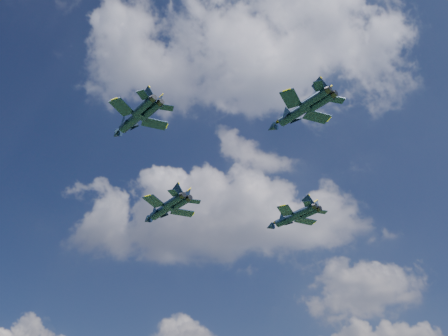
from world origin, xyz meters
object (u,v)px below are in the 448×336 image
jet_lead (161,211)px  jet_right (287,219)px  jet_left (131,122)px  jet_slot (293,114)px

jet_lead → jet_right: bearing=-38.4°
jet_left → jet_slot: jet_left is taller
jet_lead → jet_left: (1.71, -26.93, 1.62)m
jet_left → jet_slot: (25.91, 1.53, -0.32)m
jet_slot → jet_lead: bearing=86.4°
jet_left → jet_lead: bearing=43.6°
jet_right → jet_lead: bearing=138.2°
jet_left → jet_right: size_ratio=0.94×
jet_left → jet_right: bearing=3.5°
jet_lead → jet_left: jet_left is taller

